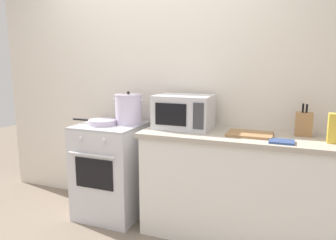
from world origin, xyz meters
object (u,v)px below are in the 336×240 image
(stove, at_px, (112,170))
(oven_mitt, at_px, (282,142))
(microwave, at_px, (184,112))
(knife_block, at_px, (304,124))
(pasta_box, at_px, (334,128))
(frying_pan, at_px, (102,122))
(cutting_board, at_px, (250,134))
(stock_pot, at_px, (129,109))

(stove, xyz_separation_m, oven_mitt, (1.57, -0.16, 0.47))
(microwave, relative_size, knife_block, 1.90)
(pasta_box, bearing_deg, stove, 179.14)
(frying_pan, bearing_deg, stove, 39.14)
(stove, xyz_separation_m, pasta_box, (1.92, -0.03, 0.57))
(cutting_board, relative_size, pasta_box, 1.64)
(stove, bearing_deg, knife_block, 4.69)
(pasta_box, bearing_deg, frying_pan, -179.39)
(microwave, bearing_deg, cutting_board, -7.48)
(microwave, bearing_deg, frying_pan, -170.63)
(frying_pan, xyz_separation_m, microwave, (0.78, 0.13, 0.12))
(microwave, height_order, pasta_box, microwave)
(stove, xyz_separation_m, cutting_board, (1.32, 0.00, 0.47))
(microwave, bearing_deg, stove, -173.74)
(pasta_box, bearing_deg, microwave, 174.84)
(stock_pot, relative_size, frying_pan, 0.75)
(stove, relative_size, frying_pan, 1.97)
(stove, xyz_separation_m, microwave, (0.72, 0.08, 0.61))
(stove, relative_size, cutting_board, 2.56)
(pasta_box, bearing_deg, oven_mitt, -159.71)
(knife_block, bearing_deg, frying_pan, -173.88)
(frying_pan, bearing_deg, stock_pot, 31.70)
(frying_pan, relative_size, pasta_box, 2.12)
(microwave, relative_size, pasta_box, 2.27)
(stock_pot, distance_m, oven_mitt, 1.44)
(stove, relative_size, oven_mitt, 5.11)
(microwave, bearing_deg, oven_mitt, -15.72)
(oven_mitt, bearing_deg, knife_block, 63.03)
(frying_pan, bearing_deg, cutting_board, 2.12)
(stock_pot, height_order, pasta_box, stock_pot)
(stock_pot, xyz_separation_m, pasta_box, (1.76, -0.11, -0.03))
(knife_block, relative_size, oven_mitt, 1.46)
(stock_pot, xyz_separation_m, frying_pan, (-0.22, -0.14, -0.12))
(stock_pot, distance_m, pasta_box, 1.76)
(stock_pot, relative_size, cutting_board, 0.97)
(frying_pan, relative_size, knife_block, 1.78)
(frying_pan, xyz_separation_m, knife_block, (1.78, 0.19, 0.07))
(cutting_board, height_order, knife_block, knife_block)
(cutting_board, xyz_separation_m, knife_block, (0.40, 0.14, 0.09))
(stove, distance_m, cutting_board, 1.40)
(knife_block, height_order, oven_mitt, knife_block)
(frying_pan, bearing_deg, knife_block, 6.12)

